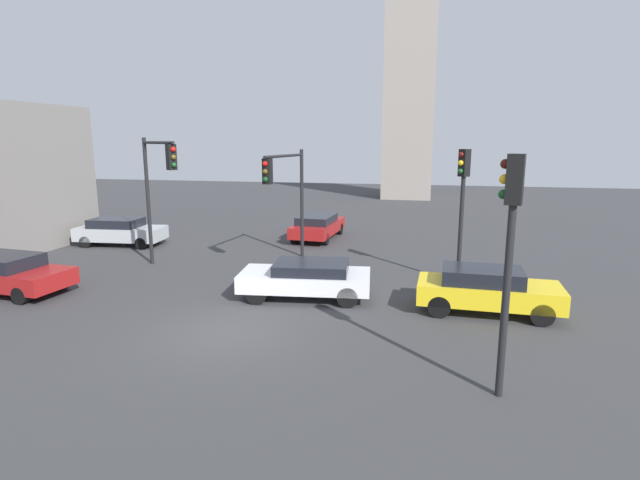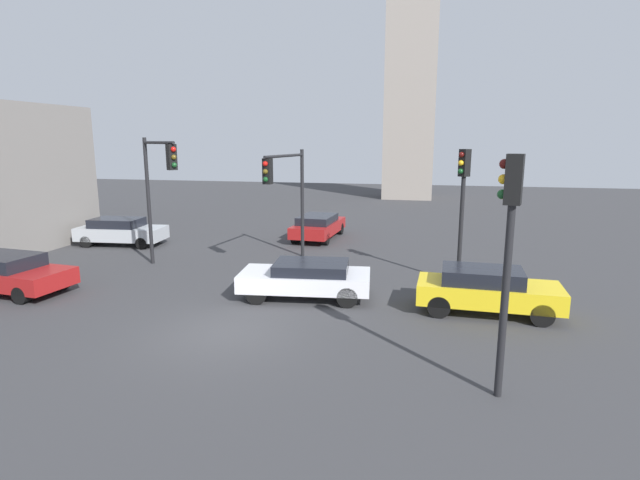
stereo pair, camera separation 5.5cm
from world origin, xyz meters
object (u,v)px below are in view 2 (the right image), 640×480
object	(u,v)px
car_2	(318,226)
car_3	(5,273)
traffic_light_3	(159,177)
car_4	(487,290)
car_0	(307,278)
traffic_light_4	(509,232)
traffic_light_0	(286,183)
car_1	(121,231)
traffic_light_2	(463,191)

from	to	relation	value
car_2	car_3	size ratio (longest dim) A/B	1.00
traffic_light_3	car_4	world-z (taller)	traffic_light_3
traffic_light_3	car_0	world-z (taller)	traffic_light_3
car_4	traffic_light_3	bearing A→B (deg)	169.56
traffic_light_3	car_2	distance (m)	9.78
traffic_light_3	traffic_light_4	distance (m)	14.99
traffic_light_4	car_0	xyz separation A→B (m)	(-5.62, 5.69, -2.87)
traffic_light_4	car_4	bearing A→B (deg)	-78.06
traffic_light_0	car_1	xyz separation A→B (m)	(-9.65, 2.22, -2.84)
traffic_light_2	car_1	xyz separation A→B (m)	(-16.84, 3.47, -2.80)
traffic_light_0	car_3	xyz separation A→B (m)	(-8.78, -5.97, -2.86)
traffic_light_3	car_2	xyz separation A→B (m)	(5.00, 7.78, -3.18)
traffic_light_2	car_3	distance (m)	16.89
traffic_light_3	car_3	size ratio (longest dim) A/B	1.15
traffic_light_4	car_3	distance (m)	17.07
traffic_light_0	car_4	world-z (taller)	traffic_light_0
traffic_light_4	car_2	bearing A→B (deg)	-49.75
traffic_light_2	car_4	distance (m)	4.41
traffic_light_2	car_0	bearing A→B (deg)	-15.84
traffic_light_0	traffic_light_3	xyz separation A→B (m)	(-4.95, -1.72, 0.32)
car_1	car_3	world-z (taller)	car_1
traffic_light_3	car_1	distance (m)	6.90
traffic_light_2	car_3	size ratio (longest dim) A/B	1.06
traffic_light_0	car_2	world-z (taller)	traffic_light_0
traffic_light_0	car_4	size ratio (longest dim) A/B	1.13
traffic_light_0	car_0	size ratio (longest dim) A/B	1.07
traffic_light_2	traffic_light_3	world-z (taller)	traffic_light_3
traffic_light_0	traffic_light_3	world-z (taller)	traffic_light_3
traffic_light_3	traffic_light_4	world-z (taller)	traffic_light_3
traffic_light_4	car_2	world-z (taller)	traffic_light_4
car_4	car_0	bearing A→B (deg)	179.11
traffic_light_3	car_4	xyz separation A→B (m)	(12.81, -2.90, -3.13)
car_2	car_4	size ratio (longest dim) A/B	1.08
car_2	car_3	bearing A→B (deg)	147.41
traffic_light_4	traffic_light_0	bearing A→B (deg)	-37.70
car_2	car_4	bearing A→B (deg)	-140.09
car_1	car_3	bearing A→B (deg)	-88.78
traffic_light_3	traffic_light_4	size ratio (longest dim) A/B	1.07
car_0	car_3	xyz separation A→B (m)	(-10.72, -1.68, 0.02)
car_4	car_2	bearing A→B (deg)	128.48
traffic_light_4	car_0	distance (m)	8.50
traffic_light_3	traffic_light_0	bearing A→B (deg)	55.66
car_4	car_1	bearing A→B (deg)	160.96
car_1	traffic_light_0	bearing A→B (deg)	-17.77
traffic_light_2	car_2	world-z (taller)	traffic_light_2
traffic_light_4	car_4	world-z (taller)	traffic_light_4
traffic_light_0	traffic_light_2	xyz separation A→B (m)	(7.19, -1.25, -0.05)
car_1	car_4	world-z (taller)	car_4
traffic_light_0	car_3	bearing A→B (deg)	-47.82
car_1	car_2	size ratio (longest dim) A/B	0.95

